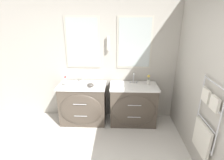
% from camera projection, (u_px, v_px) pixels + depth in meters
% --- Properties ---
extents(wall_back, '(5.03, 0.14, 2.60)m').
position_uv_depth(wall_back, '(96.00, 60.00, 3.75)').
color(wall_back, '#B2ADA3').
rests_on(wall_back, ground_plane).
extents(wall_right, '(0.13, 4.36, 2.60)m').
position_uv_depth(wall_right, '(205.00, 83.00, 2.51)').
color(wall_right, '#B2ADA3').
rests_on(wall_right, ground_plane).
extents(vanity_left, '(0.98, 0.59, 0.87)m').
position_uv_depth(vanity_left, '(83.00, 104.00, 3.72)').
color(vanity_left, '#4C4238').
rests_on(vanity_left, ground_plane).
extents(vanity_right, '(0.98, 0.59, 0.87)m').
position_uv_depth(vanity_right, '(133.00, 105.00, 3.69)').
color(vanity_right, '#4C4238').
rests_on(vanity_right, ground_plane).
extents(faucet_left, '(0.17, 0.14, 0.23)m').
position_uv_depth(faucet_left, '(83.00, 78.00, 3.69)').
color(faucet_left, silver).
rests_on(faucet_left, vanity_left).
extents(faucet_right, '(0.17, 0.14, 0.23)m').
position_uv_depth(faucet_right, '(134.00, 78.00, 3.65)').
color(faucet_right, silver).
rests_on(faucet_right, vanity_right).
extents(toiletry_bottle, '(0.06, 0.06, 0.21)m').
position_uv_depth(toiletry_bottle, '(66.00, 82.00, 3.51)').
color(toiletry_bottle, silver).
rests_on(toiletry_bottle, vanity_left).
extents(amenity_bowl, '(0.13, 0.13, 0.08)m').
position_uv_depth(amenity_bowl, '(91.00, 85.00, 3.49)').
color(amenity_bowl, '#4C4742').
rests_on(amenity_bowl, vanity_left).
extents(flower_vase, '(0.06, 0.06, 0.21)m').
position_uv_depth(flower_vase, '(148.00, 80.00, 3.59)').
color(flower_vase, silver).
rests_on(flower_vase, vanity_right).
extents(soap_dish, '(0.08, 0.06, 0.04)m').
position_uv_depth(soap_dish, '(122.00, 86.00, 3.48)').
color(soap_dish, white).
rests_on(soap_dish, vanity_right).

